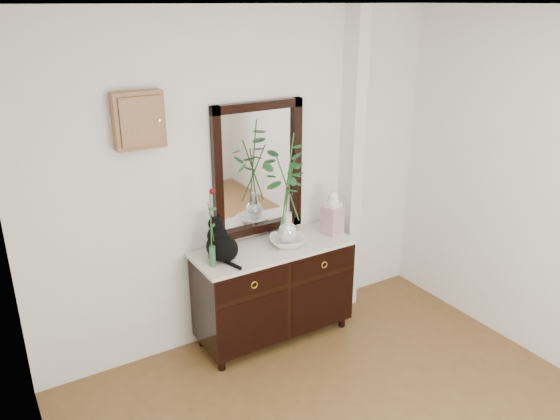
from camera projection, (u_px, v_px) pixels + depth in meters
wall_back at (247, 182)px, 4.41m from camera, size 3.60×0.04×2.70m
pilaster at (351, 166)px, 4.83m from camera, size 0.12×0.20×2.70m
sideboard at (274, 287)px, 4.57m from camera, size 1.33×0.52×0.82m
wall_mirror at (258, 170)px, 4.41m from camera, size 0.80×0.06×1.10m
key_cabinet at (139, 120)px, 3.75m from camera, size 0.35×0.10×0.40m
cat at (222, 239)px, 4.14m from camera, size 0.32×0.36×0.35m
lotus_bowl at (287, 241)px, 4.45m from camera, size 0.39×0.39×0.07m
vase_branches at (288, 189)px, 4.29m from camera, size 0.56×0.56×0.92m
bud_vase_rose at (211, 228)px, 4.00m from camera, size 0.10×0.10×0.63m
ginger_jar at (333, 212)px, 4.62m from camera, size 0.17×0.17×0.39m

